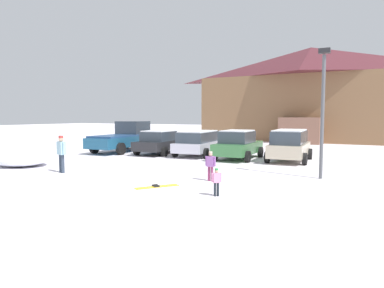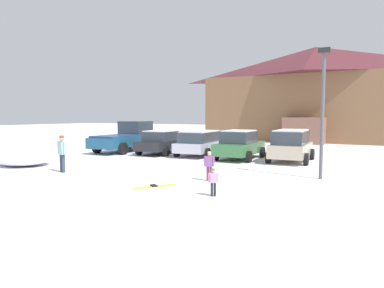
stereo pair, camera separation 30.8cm
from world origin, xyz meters
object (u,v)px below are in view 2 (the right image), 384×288
at_px(skier_child_in_pink_snowsuit, 213,181).
at_px(skier_child_in_purple_jacket, 209,164).
at_px(parked_beige_suv, 291,145).
at_px(skier_adult_in_blue_parka, 62,152).
at_px(parked_silver_wagon, 200,142).
at_px(plowed_snow_pile, 22,158).
at_px(parked_black_sedan, 162,142).
at_px(ski_lodge, 315,93).
at_px(pair_of_skis, 155,186).
at_px(lamp_post, 323,106).
at_px(parked_green_coupe, 240,145).
at_px(pickup_truck, 128,137).

bearing_deg(skier_child_in_pink_snowsuit, skier_child_in_purple_jacket, 118.34).
height_order(parked_beige_suv, skier_adult_in_blue_parka, parked_beige_suv).
relative_size(parked_silver_wagon, plowed_snow_pile, 1.46).
bearing_deg(parked_beige_suv, parked_black_sedan, -178.60).
distance_m(parked_silver_wagon, plowed_snow_pile, 10.29).
height_order(ski_lodge, parked_beige_suv, ski_lodge).
bearing_deg(pair_of_skis, skier_child_in_purple_jacket, 56.95).
bearing_deg(skier_adult_in_blue_parka, parked_beige_suv, 46.21).
height_order(parked_black_sedan, lamp_post, lamp_post).
height_order(skier_adult_in_blue_parka, pair_of_skis, skier_adult_in_blue_parka).
bearing_deg(skier_adult_in_blue_parka, ski_lodge, 76.19).
distance_m(ski_lodge, parked_black_sedan, 20.22).
bearing_deg(parked_green_coupe, ski_lodge, 86.11).
bearing_deg(parked_green_coupe, parked_beige_suv, 6.61).
relative_size(pickup_truck, skier_adult_in_blue_parka, 3.64).
bearing_deg(parked_beige_suv, ski_lodge, 95.14).
xyz_separation_m(parked_green_coupe, pickup_truck, (-8.72, 0.51, 0.14)).
bearing_deg(pickup_truck, parked_black_sedan, -6.86).
relative_size(ski_lodge, parked_green_coupe, 4.98).
xyz_separation_m(ski_lodge, skier_adult_in_blue_parka, (-6.65, -27.04, -3.95)).
relative_size(ski_lodge, parked_beige_suv, 5.07).
bearing_deg(skier_child_in_pink_snowsuit, ski_lodge, 92.67).
height_order(ski_lodge, plowed_snow_pile, ski_lodge).
bearing_deg(parked_green_coupe, skier_child_in_purple_jacket, -79.00).
bearing_deg(lamp_post, parked_silver_wagon, 147.91).
xyz_separation_m(skier_child_in_purple_jacket, plowed_snow_pile, (-10.29, -0.76, -0.26)).
bearing_deg(parked_beige_suv, parked_silver_wagon, 178.55).
height_order(skier_child_in_purple_jacket, lamp_post, lamp_post).
relative_size(parked_beige_suv, skier_child_in_pink_snowsuit, 4.75).
height_order(parked_silver_wagon, plowed_snow_pile, parked_silver_wagon).
bearing_deg(pickup_truck, ski_lodge, 61.24).
bearing_deg(skier_child_in_pink_snowsuit, lamp_post, 61.58).
distance_m(pickup_truck, skier_child_in_pink_snowsuit, 14.97).
distance_m(parked_silver_wagon, pickup_truck, 5.88).
bearing_deg(skier_child_in_purple_jacket, plowed_snow_pile, -175.80).
bearing_deg(skier_child_in_purple_jacket, pickup_truck, 143.13).
relative_size(parked_black_sedan, parked_green_coupe, 1.01).
bearing_deg(pickup_truck, parked_green_coupe, -3.37).
relative_size(parked_silver_wagon, skier_adult_in_blue_parka, 2.78).
bearing_deg(plowed_snow_pile, skier_child_in_pink_snowsuit, -7.35).
bearing_deg(lamp_post, pair_of_skis, -138.53).
bearing_deg(skier_child_in_purple_jacket, ski_lodge, 90.22).
relative_size(parked_black_sedan, pickup_truck, 0.71).
xyz_separation_m(ski_lodge, skier_child_in_pink_snowsuit, (1.31, -28.01, -4.39)).
relative_size(parked_green_coupe, parked_beige_suv, 1.02).
xyz_separation_m(ski_lodge, parked_beige_suv, (1.65, -18.38, -3.95)).
relative_size(ski_lodge, pickup_truck, 3.54).
bearing_deg(skier_child_in_purple_jacket, skier_child_in_pink_snowsuit, -61.66).
relative_size(ski_lodge, skier_adult_in_blue_parka, 12.88).
bearing_deg(pair_of_skis, parked_beige_suv, 73.25).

